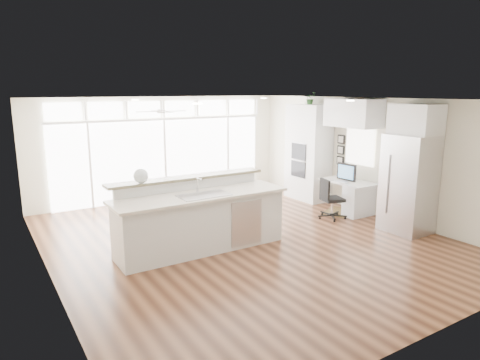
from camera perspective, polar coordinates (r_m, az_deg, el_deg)
floor at (r=8.47m, az=0.53°, el=-7.96°), size 7.00×8.00×0.02m
ceiling at (r=7.96m, az=0.57°, el=10.70°), size 7.00×8.00×0.02m
wall_back at (r=11.63m, az=-10.19°, el=4.24°), size 7.00×0.04×2.70m
wall_front at (r=5.30m, az=24.73°, el=-5.90°), size 7.00×0.04×2.70m
wall_left at (r=6.92m, az=-24.67°, el=-1.90°), size 0.04×8.00×2.70m
wall_right at (r=10.40m, az=17.03°, el=3.00°), size 0.04×8.00×2.70m
glass_wall at (r=11.62m, az=-10.02°, el=2.74°), size 5.80×0.06×2.08m
transom_row at (r=11.49m, az=-10.26°, el=9.31°), size 5.90×0.06×0.40m
desk_window at (r=10.53m, az=15.73°, el=4.29°), size 0.04×0.85×0.85m
ceiling_fan at (r=10.24m, az=-10.48°, el=9.56°), size 1.16×1.16×0.32m
recessed_lights at (r=8.13m, az=-0.21°, el=10.58°), size 3.40×3.00×0.02m
oven_cabinet at (r=11.43m, az=9.10°, el=3.64°), size 0.64×1.20×2.50m
desk_nook at (r=10.51m, az=14.15°, el=-2.14°), size 0.72×1.30×0.76m
upper_cabinets at (r=10.25m, az=14.88°, el=8.63°), size 0.64×1.30×0.64m
refrigerator at (r=9.33m, az=21.56°, el=-0.48°), size 0.76×0.90×2.00m
fridge_cabinet at (r=9.21m, az=22.41°, el=7.49°), size 0.64×0.90×0.60m
framed_photos at (r=10.98m, az=13.29°, el=3.92°), size 0.06×0.22×0.80m
kitchen_island at (r=7.79m, az=-5.21°, el=-4.76°), size 3.22×1.22×1.28m
rug at (r=10.53m, az=13.04°, el=-4.16°), size 1.02×0.91×0.01m
office_chair at (r=9.90m, az=12.24°, el=-2.46°), size 0.57×0.55×0.91m
fishbowl at (r=7.61m, az=-13.08°, el=0.54°), size 0.27×0.27×0.26m
monitor at (r=10.32m, az=14.02°, el=1.05°), size 0.13×0.54×0.45m
keyboard at (r=10.25m, az=13.29°, el=-0.23°), size 0.16×0.35×0.02m
potted_plant at (r=11.32m, az=9.33°, el=10.53°), size 0.33×0.35×0.24m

